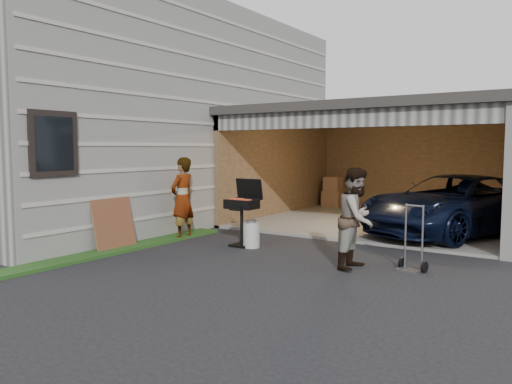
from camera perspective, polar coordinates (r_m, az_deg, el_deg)
ground at (r=7.96m, az=-6.56°, el=-8.97°), size 80.00×80.00×0.00m
house at (r=14.82m, az=-14.37°, el=8.07°), size 7.00×11.00×5.50m
groundcover_strip at (r=8.96m, az=-21.98°, el=-7.53°), size 0.50×8.00×0.06m
garage at (r=13.36m, az=15.36°, el=4.61°), size 6.80×6.30×2.90m
minivan at (r=11.63m, az=21.68°, el=-1.65°), size 3.78×5.10×1.29m
woman at (r=10.63m, az=-8.40°, el=-0.73°), size 0.44×0.65×1.73m
man at (r=8.12m, az=11.45°, el=-2.96°), size 0.61×0.79×1.62m
bbq_grill at (r=9.76m, az=-1.53°, el=-1.67°), size 0.59×0.52×1.32m
propane_tank at (r=9.70m, az=-0.54°, el=-4.94°), size 0.42×0.42×0.49m
plywood_panel at (r=9.80m, az=-15.94°, el=-3.51°), size 0.25×0.91×1.00m
hand_truck at (r=8.24m, az=17.37°, el=-7.25°), size 0.46×0.40×1.05m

